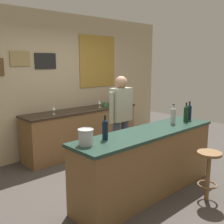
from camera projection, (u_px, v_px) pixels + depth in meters
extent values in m
plane|color=#423D38|center=(126.00, 183.00, 4.15)|extent=(10.00, 10.00, 0.00)
cube|color=tan|center=(54.00, 85.00, 5.35)|extent=(6.00, 0.06, 2.80)
cube|color=#997F4C|center=(20.00, 59.00, 4.76)|extent=(0.37, 0.02, 0.27)
cube|color=black|center=(45.00, 61.00, 5.10)|extent=(0.44, 0.02, 0.30)
cube|color=#A87F33|center=(98.00, 62.00, 5.96)|extent=(0.99, 0.02, 1.12)
cube|color=brown|center=(147.00, 164.00, 3.78)|extent=(2.33, 0.57, 0.88)
cube|color=#1E382D|center=(148.00, 132.00, 3.69)|extent=(2.38, 0.60, 0.04)
cube|color=brown|center=(83.00, 132.00, 5.53)|extent=(2.49, 0.53, 0.86)
cube|color=#2D2319|center=(83.00, 110.00, 5.44)|extent=(2.54, 0.56, 0.04)
cylinder|color=#384766|center=(125.00, 143.00, 4.74)|extent=(0.13, 0.13, 0.86)
cylinder|color=#384766|center=(117.00, 146.00, 4.61)|extent=(0.13, 0.13, 0.86)
cube|color=#9EA38E|center=(121.00, 104.00, 4.54)|extent=(0.36, 0.20, 0.56)
sphere|color=#A87A5B|center=(121.00, 82.00, 4.47)|extent=(0.21, 0.21, 0.21)
cylinder|color=#9EA38E|center=(130.00, 105.00, 4.69)|extent=(0.08, 0.08, 0.52)
cylinder|color=#9EA38E|center=(111.00, 108.00, 4.40)|extent=(0.08, 0.08, 0.52)
cylinder|color=brown|center=(208.00, 177.00, 3.61)|extent=(0.06, 0.06, 0.65)
torus|color=brown|center=(207.00, 185.00, 3.63)|extent=(0.26, 0.26, 0.02)
cylinder|color=brown|center=(209.00, 153.00, 3.54)|extent=(0.32, 0.32, 0.03)
cylinder|color=black|center=(105.00, 132.00, 3.26)|extent=(0.07, 0.07, 0.20)
sphere|color=black|center=(105.00, 123.00, 3.24)|extent=(0.07, 0.07, 0.07)
cylinder|color=black|center=(105.00, 120.00, 3.23)|extent=(0.03, 0.03, 0.09)
cylinder|color=black|center=(105.00, 116.00, 3.22)|extent=(0.03, 0.03, 0.02)
cylinder|color=#999E99|center=(173.00, 117.00, 4.07)|extent=(0.07, 0.07, 0.20)
sphere|color=#999E99|center=(173.00, 110.00, 4.05)|extent=(0.07, 0.07, 0.07)
cylinder|color=#999E99|center=(174.00, 108.00, 4.05)|extent=(0.03, 0.03, 0.09)
cylinder|color=black|center=(174.00, 105.00, 4.04)|extent=(0.03, 0.03, 0.02)
cylinder|color=black|center=(186.00, 115.00, 4.23)|extent=(0.07, 0.07, 0.20)
sphere|color=black|center=(186.00, 108.00, 4.21)|extent=(0.07, 0.07, 0.07)
cylinder|color=black|center=(186.00, 106.00, 4.20)|extent=(0.03, 0.03, 0.09)
cylinder|color=black|center=(187.00, 103.00, 4.19)|extent=(0.03, 0.03, 0.02)
cylinder|color=black|center=(189.00, 114.00, 4.34)|extent=(0.07, 0.07, 0.20)
sphere|color=black|center=(189.00, 107.00, 4.32)|extent=(0.07, 0.07, 0.07)
cylinder|color=black|center=(190.00, 105.00, 4.32)|extent=(0.03, 0.03, 0.09)
cylinder|color=black|center=(190.00, 102.00, 4.31)|extent=(0.03, 0.03, 0.02)
cylinder|color=#B7BABF|center=(86.00, 137.00, 3.06)|extent=(0.17, 0.17, 0.18)
torus|color=#B7BABF|center=(86.00, 130.00, 3.04)|extent=(0.19, 0.19, 0.02)
cylinder|color=silver|center=(54.00, 114.00, 4.93)|extent=(0.06, 0.06, 0.00)
cylinder|color=silver|center=(54.00, 112.00, 4.92)|extent=(0.01, 0.01, 0.07)
cone|color=silver|center=(54.00, 108.00, 4.91)|extent=(0.07, 0.07, 0.08)
cylinder|color=silver|center=(100.00, 107.00, 5.63)|extent=(0.06, 0.06, 0.00)
cylinder|color=silver|center=(100.00, 106.00, 5.62)|extent=(0.01, 0.01, 0.07)
cone|color=silver|center=(100.00, 102.00, 5.61)|extent=(0.07, 0.07, 0.08)
cylinder|color=#338C4C|center=(105.00, 104.00, 5.74)|extent=(0.08, 0.08, 0.09)
torus|color=#338C4C|center=(107.00, 104.00, 5.78)|extent=(0.06, 0.01, 0.06)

